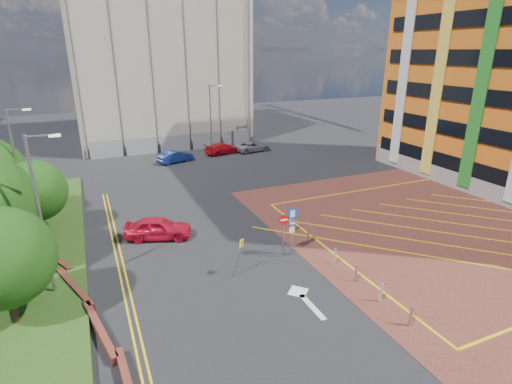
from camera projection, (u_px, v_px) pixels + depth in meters
ground at (291, 264)px, 23.25m from camera, size 140.00×140.00×0.00m
forecourt at (464, 225)px, 28.50m from camera, size 26.00×26.00×0.02m
retaining_wall at (70, 289)px, 20.49m from camera, size 6.06×20.33×0.40m
tree_a at (1, 258)px, 16.82m from camera, size 4.40×4.40×5.41m
tree_c at (35, 191)px, 25.76m from camera, size 4.00×4.00×4.90m
lamp_left_near at (41, 211)px, 18.76m from camera, size 1.53×0.16×8.00m
lamp_left_far at (18, 163)px, 26.65m from camera, size 1.53×0.16×8.00m
lamp_back at (211, 116)px, 47.51m from camera, size 1.53×0.16×8.00m
sign_cluster at (289, 227)px, 23.56m from camera, size 1.17×0.12×3.20m
warning_sign at (239, 253)px, 21.57m from camera, size 0.76×0.42×2.25m
bollard_row at (342, 263)px, 22.52m from camera, size 0.14×11.14×0.90m
construction_building at (154, 56)px, 54.12m from camera, size 21.20×19.20×22.00m
construction_fence at (183, 143)px, 49.21m from camera, size 21.60×0.06×2.00m
car_red_left at (158, 228)px, 26.26m from camera, size 4.66×3.08×1.47m
car_blue_back at (175, 157)px, 44.18m from camera, size 4.18×2.47×1.30m
car_red_back at (223, 148)px, 47.87m from camera, size 4.81×2.73×1.31m
car_silver_back at (252, 147)px, 49.00m from camera, size 4.66×2.76×1.22m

